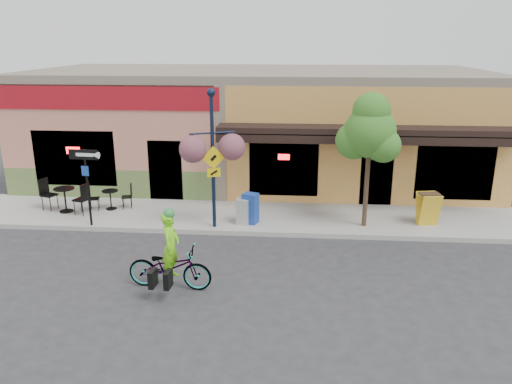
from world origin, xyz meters
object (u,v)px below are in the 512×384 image
bicycle (170,267)px  lamp_post (213,160)px  newspaper_box_grey (243,212)px  street_tree (368,160)px  building (258,124)px  one_way_sign (88,188)px  cyclist_rider (171,256)px  newspaper_box_blue (251,208)px

bicycle → lamp_post: bearing=-2.5°
newspaper_box_grey → street_tree: street_tree is taller
building → street_tree: size_ratio=4.39×
one_way_sign → street_tree: 8.52m
lamp_post → one_way_sign: size_ratio=1.75×
bicycle → cyclist_rider: (0.05, 0.00, 0.29)m
lamp_post → newspaper_box_blue: (1.08, 0.40, -1.63)m
building → newspaper_box_grey: bearing=-89.8°
lamp_post → one_way_sign: lamp_post is taller
building → one_way_sign: size_ratio=7.56×
one_way_sign → bicycle: bearing=-41.8°
building → cyclist_rider: building is taller
street_tree → lamp_post: bearing=-174.4°
cyclist_rider → newspaper_box_blue: 4.39m
newspaper_box_grey → one_way_sign: bearing=-161.3°
building → street_tree: 7.26m
bicycle → lamp_post: size_ratio=0.48×
bicycle → one_way_sign: (-3.38, 3.53, 0.82)m
cyclist_rider → lamp_post: (0.41, 3.72, 1.44)m
newspaper_box_grey → newspaper_box_blue: bearing=37.3°
street_tree → newspaper_box_blue: bearing=-179.1°
lamp_post → building: bearing=62.5°
cyclist_rider → lamp_post: 4.01m
newspaper_box_grey → bicycle: bearing=-95.5°
bicycle → newspaper_box_grey: 4.23m
cyclist_rider → bicycle: bearing=94.5°
bicycle → cyclist_rider: bearing=-85.5°
bicycle → newspaper_box_blue: bearing=-16.0°
building → lamp_post: building is taller
bicycle → street_tree: bearing=-46.1°
street_tree → building: bearing=121.3°
lamp_post → street_tree: size_ratio=1.02×
lamp_post → newspaper_box_grey: 1.94m
lamp_post → street_tree: 4.64m
one_way_sign → cyclist_rider: bearing=-41.4°
cyclist_rider → street_tree: street_tree is taller
street_tree → bicycle: bearing=-140.6°
newspaper_box_blue → lamp_post: bearing=-139.5°
newspaper_box_grey → street_tree: size_ratio=0.19×
lamp_post → street_tree: (4.62, 0.45, -0.04)m
building → bicycle: 10.60m
newspaper_box_blue → cyclist_rider: bearing=-89.7°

